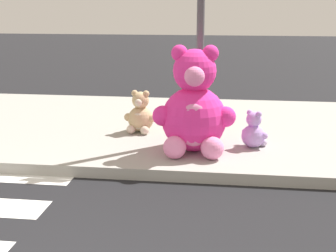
{
  "coord_description": "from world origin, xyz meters",
  "views": [
    {
      "loc": [
        1.39,
        -2.19,
        2.12
      ],
      "look_at": [
        0.64,
        3.6,
        0.55
      ],
      "focal_mm": 48.86,
      "sensor_mm": 36.0,
      "label": 1
    }
  ],
  "objects": [
    {
      "name": "plush_pink_large",
      "position": [
        0.97,
        3.81,
        0.73
      ],
      "size": [
        1.12,
        0.99,
        1.45
      ],
      "color": "#F22D93",
      "rests_on": "sidewalk"
    },
    {
      "name": "sidewalk",
      "position": [
        0.0,
        5.2,
        0.07
      ],
      "size": [
        28.0,
        4.4,
        0.15
      ],
      "primitive_type": "cube",
      "color": "#9E9B93",
      "rests_on": "ground_plane"
    },
    {
      "name": "sign_pole",
      "position": [
        1.0,
        4.4,
        1.85
      ],
      "size": [
        0.56,
        0.11,
        3.2
      ],
      "color": "#4C4C51",
      "rests_on": "sidewalk"
    },
    {
      "name": "plush_yellow",
      "position": [
        0.9,
        5.12,
        0.37
      ],
      "size": [
        0.37,
        0.42,
        0.54
      ],
      "color": "yellow",
      "rests_on": "sidewalk"
    },
    {
      "name": "plush_tan",
      "position": [
        0.06,
        4.68,
        0.42
      ],
      "size": [
        0.51,
        0.46,
        0.66
      ],
      "color": "tan",
      "rests_on": "sidewalk"
    },
    {
      "name": "plush_lavender",
      "position": [
        1.79,
        4.1,
        0.36
      ],
      "size": [
        0.37,
        0.38,
        0.53
      ],
      "color": "#B28CD8",
      "rests_on": "sidewalk"
    }
  ]
}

